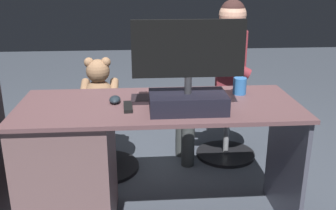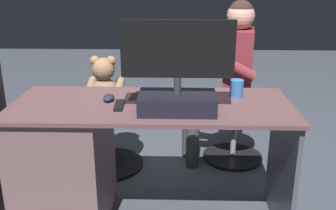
# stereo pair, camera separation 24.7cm
# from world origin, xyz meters

# --- Properties ---
(ground_plane) EXTENTS (10.00, 10.00, 0.00)m
(ground_plane) POSITION_xyz_m (0.00, 0.00, 0.00)
(ground_plane) COLOR #444B56
(desk) EXTENTS (1.50, 0.61, 0.74)m
(desk) POSITION_xyz_m (0.40, 0.38, 0.39)
(desk) COLOR brown
(desk) RESTS_ON ground_plane
(monitor) EXTENTS (0.55, 0.23, 0.45)m
(monitor) POSITION_xyz_m (-0.14, 0.50, 0.88)
(monitor) COLOR black
(monitor) RESTS_ON desk
(keyboard) EXTENTS (0.42, 0.14, 0.02)m
(keyboard) POSITION_xyz_m (-0.06, 0.32, 0.75)
(keyboard) COLOR black
(keyboard) RESTS_ON desk
(computer_mouse) EXTENTS (0.06, 0.10, 0.04)m
(computer_mouse) POSITION_xyz_m (0.23, 0.34, 0.76)
(computer_mouse) COLOR #1F2A32
(computer_mouse) RESTS_ON desk
(cup) EXTENTS (0.08, 0.08, 0.09)m
(cup) POSITION_xyz_m (-0.47, 0.24, 0.78)
(cup) COLOR #3372BF
(cup) RESTS_ON desk
(tv_remote) EXTENTS (0.05, 0.15, 0.02)m
(tv_remote) POSITION_xyz_m (0.16, 0.44, 0.75)
(tv_remote) COLOR black
(tv_remote) RESTS_ON desk
(notebook_binder) EXTENTS (0.25, 0.32, 0.02)m
(notebook_binder) POSITION_xyz_m (-0.11, 0.43, 0.75)
(notebook_binder) COLOR silver
(notebook_binder) RESTS_ON desk
(office_chair_teddy) EXTENTS (0.53, 0.53, 0.47)m
(office_chair_teddy) POSITION_xyz_m (0.39, -0.30, 0.26)
(office_chair_teddy) COLOR black
(office_chair_teddy) RESTS_ON ground_plane
(teddy_bear) EXTENTS (0.27, 0.27, 0.38)m
(teddy_bear) POSITION_xyz_m (0.39, -0.32, 0.64)
(teddy_bear) COLOR #9B7251
(teddy_bear) RESTS_ON office_chair_teddy
(visitor_chair) EXTENTS (0.47, 0.47, 0.47)m
(visitor_chair) POSITION_xyz_m (-0.58, -0.46, 0.29)
(visitor_chair) COLOR black
(visitor_chair) RESTS_ON ground_plane
(person) EXTENTS (0.53, 0.53, 1.22)m
(person) POSITION_xyz_m (-0.50, -0.45, 0.73)
(person) COLOR maroon
(person) RESTS_ON ground_plane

